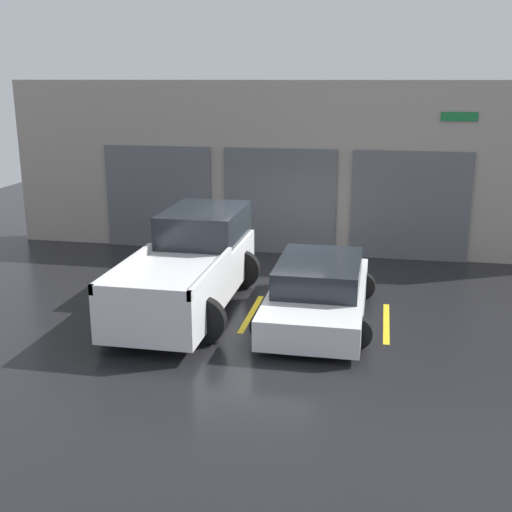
% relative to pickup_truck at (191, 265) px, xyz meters
% --- Properties ---
extents(ground_plane, '(28.00, 28.00, 0.00)m').
position_rel_pickup_truck_xyz_m(ground_plane, '(1.37, 1.56, -0.87)').
color(ground_plane, black).
extents(shophouse_building, '(15.78, 0.68, 4.65)m').
position_rel_pickup_truck_xyz_m(shophouse_building, '(1.36, 4.85, 1.41)').
color(shophouse_building, '#9E9389').
rests_on(shophouse_building, ground).
extents(pickup_truck, '(2.46, 5.31, 1.86)m').
position_rel_pickup_truck_xyz_m(pickup_truck, '(0.00, 0.00, 0.00)').
color(pickup_truck, white).
rests_on(pickup_truck, ground).
extents(sedan_white, '(2.23, 4.37, 1.20)m').
position_rel_pickup_truck_xyz_m(sedan_white, '(2.74, -0.29, -0.31)').
color(sedan_white, white).
rests_on(sedan_white, ground).
extents(parking_stripe_far_left, '(0.12, 2.20, 0.01)m').
position_rel_pickup_truck_xyz_m(parking_stripe_far_left, '(-1.37, -0.32, -0.87)').
color(parking_stripe_far_left, gold).
rests_on(parking_stripe_far_left, ground).
extents(parking_stripe_left, '(0.12, 2.20, 0.01)m').
position_rel_pickup_truck_xyz_m(parking_stripe_left, '(1.37, -0.32, -0.87)').
color(parking_stripe_left, gold).
rests_on(parking_stripe_left, ground).
extents(parking_stripe_centre, '(0.12, 2.20, 0.01)m').
position_rel_pickup_truck_xyz_m(parking_stripe_centre, '(4.11, -0.32, -0.87)').
color(parking_stripe_centre, gold).
rests_on(parking_stripe_centre, ground).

